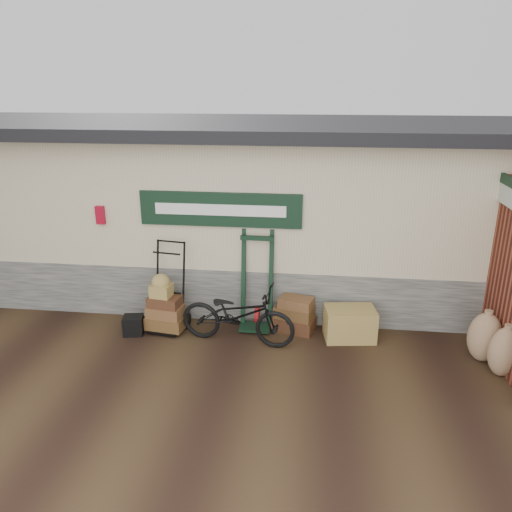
{
  "coord_description": "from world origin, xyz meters",
  "views": [
    {
      "loc": [
        1.19,
        -6.61,
        3.85
      ],
      "look_at": [
        0.28,
        0.9,
        1.22
      ],
      "focal_mm": 35.0,
      "sensor_mm": 36.0,
      "label": 1
    }
  ],
  "objects_px": {
    "wicker_hamper": "(350,324)",
    "porter_trolley": "(168,286)",
    "green_barrow": "(257,280)",
    "black_trunk": "(133,325)",
    "suitcase_stack": "(294,314)",
    "bicycle": "(238,312)"
  },
  "relations": [
    {
      "from": "suitcase_stack",
      "to": "wicker_hamper",
      "type": "relative_size",
      "value": 0.85
    },
    {
      "from": "suitcase_stack",
      "to": "wicker_hamper",
      "type": "distance_m",
      "value": 0.91
    },
    {
      "from": "wicker_hamper",
      "to": "green_barrow",
      "type": "bearing_deg",
      "value": 170.62
    },
    {
      "from": "wicker_hamper",
      "to": "bicycle",
      "type": "xyz_separation_m",
      "value": [
        -1.74,
        -0.34,
        0.27
      ]
    },
    {
      "from": "suitcase_stack",
      "to": "black_trunk",
      "type": "xyz_separation_m",
      "value": [
        -2.56,
        -0.46,
        -0.14
      ]
    },
    {
      "from": "black_trunk",
      "to": "suitcase_stack",
      "type": "bearing_deg",
      "value": 10.13
    },
    {
      "from": "black_trunk",
      "to": "bicycle",
      "type": "relative_size",
      "value": 0.17
    },
    {
      "from": "black_trunk",
      "to": "green_barrow",
      "type": "bearing_deg",
      "value": 15.26
    },
    {
      "from": "suitcase_stack",
      "to": "bicycle",
      "type": "relative_size",
      "value": 0.36
    },
    {
      "from": "wicker_hamper",
      "to": "bicycle",
      "type": "relative_size",
      "value": 0.43
    },
    {
      "from": "porter_trolley",
      "to": "black_trunk",
      "type": "xyz_separation_m",
      "value": [
        -0.52,
        -0.31,
        -0.59
      ]
    },
    {
      "from": "porter_trolley",
      "to": "suitcase_stack",
      "type": "xyz_separation_m",
      "value": [
        2.04,
        0.14,
        -0.45
      ]
    },
    {
      "from": "wicker_hamper",
      "to": "bicycle",
      "type": "height_order",
      "value": "bicycle"
    },
    {
      "from": "green_barrow",
      "to": "bicycle",
      "type": "distance_m",
      "value": 0.7
    },
    {
      "from": "green_barrow",
      "to": "black_trunk",
      "type": "bearing_deg",
      "value": -163.23
    },
    {
      "from": "green_barrow",
      "to": "black_trunk",
      "type": "relative_size",
      "value": 5.3
    },
    {
      "from": "wicker_hamper",
      "to": "porter_trolley",
      "type": "bearing_deg",
      "value": 179.33
    },
    {
      "from": "bicycle",
      "to": "porter_trolley",
      "type": "bearing_deg",
      "value": 80.56
    },
    {
      "from": "wicker_hamper",
      "to": "black_trunk",
      "type": "bearing_deg",
      "value": -175.36
    },
    {
      "from": "green_barrow",
      "to": "suitcase_stack",
      "type": "relative_size",
      "value": 2.49
    },
    {
      "from": "green_barrow",
      "to": "black_trunk",
      "type": "distance_m",
      "value": 2.12
    },
    {
      "from": "porter_trolley",
      "to": "suitcase_stack",
      "type": "relative_size",
      "value": 2.25
    }
  ]
}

